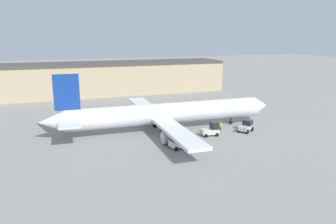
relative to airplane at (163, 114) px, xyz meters
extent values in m
plane|color=gray|center=(1.00, -0.02, -3.21)|extent=(400.00, 400.00, 0.00)
cube|color=tan|center=(-1.46, 43.50, 1.17)|extent=(68.25, 13.79, 8.75)
cube|color=#47423D|center=(-1.46, 43.50, 5.89)|extent=(68.25, 14.06, 0.70)
cylinder|color=white|center=(1.00, -0.02, 0.09)|extent=(36.91, 4.47, 3.73)
cone|color=white|center=(20.91, -0.42, 0.09)|extent=(3.05, 3.71, 3.65)
cone|color=white|center=(-19.46, 0.39, 0.09)|extent=(4.17, 3.62, 3.54)
cube|color=white|center=(-0.63, 10.33, -0.56)|extent=(3.85, 16.97, 0.50)
cube|color=white|center=(-1.05, -10.30, -0.56)|extent=(3.85, 16.97, 0.50)
cylinder|color=#B7B7BC|center=(-0.68, 7.79, -2.02)|extent=(3.56, 2.19, 2.12)
cylinder|color=#B7B7BC|center=(-1.00, -7.76, -2.02)|extent=(3.56, 2.19, 2.12)
cube|color=navy|center=(-16.67, 0.34, 4.95)|extent=(4.20, 0.44, 5.99)
cube|color=white|center=(-16.59, 4.43, 0.46)|extent=(3.44, 4.54, 0.24)
cube|color=white|center=(-16.75, -3.76, 0.46)|extent=(3.44, 4.54, 0.24)
cylinder|color=#38383D|center=(14.26, -0.29, -2.49)|extent=(0.28, 0.28, 1.43)
cylinder|color=black|center=(14.26, -0.29, -2.86)|extent=(0.71, 0.36, 0.70)
cylinder|color=#38383D|center=(-0.89, -2.40, -2.49)|extent=(0.28, 0.28, 1.43)
cylinder|color=black|center=(-0.89, -2.40, -2.76)|extent=(0.91, 0.37, 0.90)
cylinder|color=#38383D|center=(-0.79, 2.44, -2.49)|extent=(0.28, 0.28, 1.43)
cylinder|color=black|center=(-0.79, 2.44, -2.76)|extent=(0.91, 0.37, 0.90)
cylinder|color=#1E2338|center=(10.13, -3.52, -2.81)|extent=(0.27, 0.27, 0.80)
cylinder|color=yellow|center=(10.13, -3.52, -2.09)|extent=(0.37, 0.37, 0.63)
sphere|color=tan|center=(10.13, -3.52, -1.66)|extent=(0.23, 0.23, 0.23)
cube|color=beige|center=(6.76, -5.86, -2.44)|extent=(3.08, 1.75, 0.89)
cube|color=black|center=(7.58, -5.93, -1.36)|extent=(1.41, 1.46, 1.27)
cylinder|color=black|center=(7.73, -6.70, -2.89)|extent=(0.66, 0.33, 0.64)
cylinder|color=black|center=(7.85, -5.19, -2.89)|extent=(0.66, 0.33, 0.64)
cylinder|color=black|center=(5.66, -6.53, -2.89)|extent=(0.66, 0.33, 0.64)
cylinder|color=black|center=(5.78, -5.02, -2.89)|extent=(0.66, 0.33, 0.64)
cube|color=silver|center=(-0.81, -10.07, -2.43)|extent=(2.97, 2.20, 0.91)
cube|color=black|center=(-0.05, -9.97, -1.33)|extent=(1.42, 1.82, 1.30)
cube|color=#333333|center=(-1.31, -10.13, -1.38)|extent=(1.87, 1.52, 0.68)
cylinder|color=black|center=(0.26, -10.88, -2.89)|extent=(0.67, 0.36, 0.64)
cylinder|color=black|center=(0.03, -9.02, -2.89)|extent=(0.67, 0.36, 0.64)
cylinder|color=black|center=(-1.65, -11.12, -2.89)|extent=(0.67, 0.36, 0.64)
cylinder|color=black|center=(-1.89, -9.26, -2.89)|extent=(0.67, 0.36, 0.64)
cube|color=#B2B2B7|center=(14.08, -5.79, -2.47)|extent=(3.51, 3.14, 0.68)
cube|color=black|center=(14.79, -5.31, -1.64)|extent=(1.98, 2.04, 0.97)
cylinder|color=black|center=(15.45, -5.91, -2.81)|extent=(0.82, 0.68, 0.80)
cylinder|color=black|center=(14.49, -4.48, -2.81)|extent=(0.82, 0.68, 0.80)
cylinder|color=black|center=(13.67, -7.11, -2.81)|extent=(0.82, 0.68, 0.80)
cylinder|color=black|center=(12.71, -5.68, -2.81)|extent=(0.82, 0.68, 0.80)
camera|label=1|loc=(-18.92, -55.39, 14.10)|focal=35.00mm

